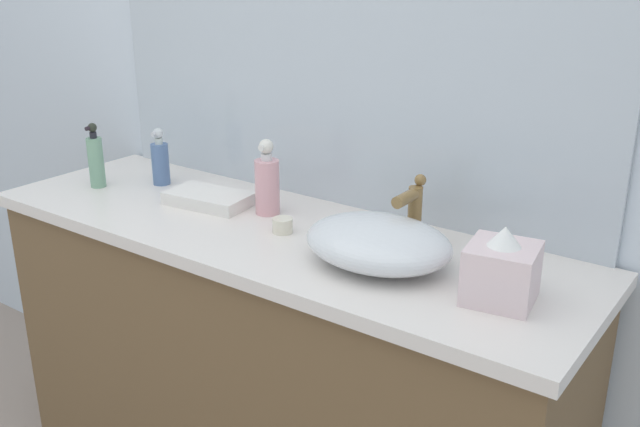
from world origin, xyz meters
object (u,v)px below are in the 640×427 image
at_px(candle_jar, 283,225).
at_px(folded_hand_towel, 209,198).
at_px(sink_basin, 378,243).
at_px(soap_dispenser, 160,161).
at_px(perfume_bottle, 96,160).
at_px(lotion_bottle, 267,183).
at_px(tissue_box, 502,270).

bearing_deg(candle_jar, folded_hand_towel, 171.62).
height_order(sink_basin, candle_jar, sink_basin).
height_order(soap_dispenser, perfume_bottle, perfume_bottle).
distance_m(lotion_bottle, perfume_bottle, 0.56).
relative_size(perfume_bottle, tissue_box, 1.21).
distance_m(lotion_bottle, candle_jar, 0.16).
xyz_separation_m(soap_dispenser, perfume_bottle, (-0.13, -0.13, 0.01)).
bearing_deg(soap_dispenser, tissue_box, -6.44).
relative_size(soap_dispenser, candle_jar, 3.35).
bearing_deg(candle_jar, sink_basin, -4.79).
height_order(lotion_bottle, folded_hand_towel, lotion_bottle).
bearing_deg(lotion_bottle, tissue_box, -9.52).
relative_size(sink_basin, candle_jar, 6.69).
bearing_deg(tissue_box, candle_jar, 176.82).
xyz_separation_m(soap_dispenser, lotion_bottle, (0.42, -0.01, 0.01)).
distance_m(soap_dispenser, tissue_box, 1.12).
bearing_deg(soap_dispenser, sink_basin, -8.13).
relative_size(tissue_box, folded_hand_towel, 0.69).
bearing_deg(tissue_box, folded_hand_towel, 175.07).
relative_size(sink_basin, soap_dispenser, 2.00).
xyz_separation_m(sink_basin, soap_dispenser, (-0.82, 0.12, 0.02)).
xyz_separation_m(lotion_bottle, perfume_bottle, (-0.55, -0.12, -0.00)).
height_order(lotion_bottle, candle_jar, lotion_bottle).
distance_m(sink_basin, soap_dispenser, 0.83).
distance_m(soap_dispenser, perfume_bottle, 0.18).
distance_m(perfume_bottle, folded_hand_towel, 0.39).
bearing_deg(sink_basin, lotion_bottle, 165.02).
height_order(soap_dispenser, folded_hand_towel, soap_dispenser).
xyz_separation_m(tissue_box, folded_hand_towel, (-0.87, 0.07, -0.05)).
bearing_deg(sink_basin, soap_dispenser, 171.87).
distance_m(sink_basin, folded_hand_towel, 0.58).
distance_m(soap_dispenser, candle_jar, 0.54).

